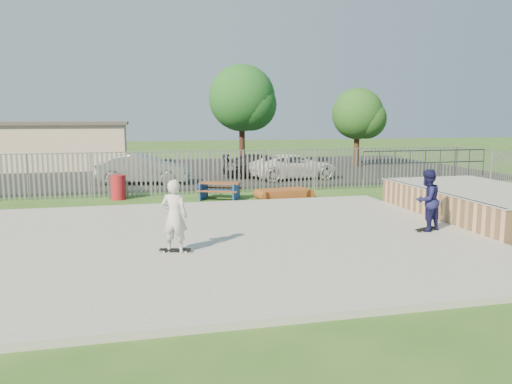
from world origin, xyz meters
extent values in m
plane|color=#27561D|center=(0.00, 0.00, 0.00)|extent=(120.00, 120.00, 0.00)
cube|color=gray|center=(0.00, 0.00, 0.07)|extent=(15.00, 12.00, 0.15)
cube|color=tan|center=(9.50, 1.00, 0.53)|extent=(4.00, 7.00, 1.05)
cube|color=#9E9E99|center=(9.50, 1.00, 1.07)|extent=(4.05, 7.05, 0.04)
cylinder|color=#383A3F|center=(7.52, 1.00, 1.08)|extent=(0.06, 7.00, 0.06)
cube|color=brown|center=(1.26, 7.39, 0.71)|extent=(1.88, 1.30, 0.06)
cube|color=brown|center=(1.04, 6.85, 0.43)|extent=(1.72, 0.92, 0.05)
cube|color=brown|center=(1.48, 7.93, 0.43)|extent=(1.72, 0.92, 0.05)
cube|color=#153D95|center=(1.26, 7.39, 0.36)|extent=(1.96, 1.85, 0.72)
cube|color=brown|center=(4.01, 6.87, 0.21)|extent=(2.19, 1.27, 0.42)
cylinder|color=maroon|center=(-3.04, 8.31, 0.53)|extent=(0.64, 0.64, 1.07)
cylinder|color=#252527|center=(-3.15, 8.52, 0.50)|extent=(0.60, 0.60, 1.00)
cube|color=black|center=(0.00, 19.00, 0.01)|extent=(40.00, 18.00, 0.02)
imported|color=#A7A7AC|center=(-1.90, 13.12, 0.81)|extent=(5.02, 2.59, 1.58)
imported|color=black|center=(4.90, 14.24, 0.70)|extent=(5.02, 3.05, 1.36)
imported|color=white|center=(6.52, 13.30, 0.73)|extent=(5.40, 3.07, 1.42)
cube|color=beige|center=(-8.00, 23.00, 1.50)|extent=(10.00, 6.00, 3.00)
cube|color=#4C4742|center=(-8.00, 23.00, 3.10)|extent=(10.40, 6.40, 0.20)
cylinder|color=#3A2017|center=(5.00, 20.69, 2.07)|extent=(0.40, 0.40, 4.13)
sphere|color=#1C511D|center=(5.00, 20.69, 4.83)|extent=(4.63, 4.63, 4.63)
cylinder|color=#422B1A|center=(12.96, 19.04, 1.60)|extent=(0.39, 0.39, 3.21)
sphere|color=#224E1A|center=(12.96, 19.04, 3.75)|extent=(3.59, 3.59, 3.59)
cube|color=black|center=(6.25, -0.66, 0.21)|extent=(0.81, 0.51, 0.02)
cube|color=black|center=(-1.31, -1.35, 0.21)|extent=(0.82, 0.39, 0.02)
imported|color=#161644|center=(6.25, -0.66, 1.08)|extent=(1.12, 1.01, 1.87)
imported|color=silver|center=(-1.31, -1.35, 1.08)|extent=(0.80, 0.69, 1.87)
camera|label=1|loc=(-2.14, -13.84, 3.58)|focal=35.00mm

